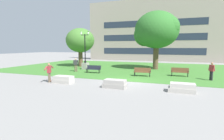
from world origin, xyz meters
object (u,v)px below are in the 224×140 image
at_px(concrete_block_center, 63,80).
at_px(concrete_block_right, 182,88).
at_px(concrete_block_left, 115,84).
at_px(park_bench_near_right, 94,69).
at_px(person_skateboarder, 49,71).
at_px(park_bench_far_left, 180,71).
at_px(person_bystander_near_lawn, 76,64).
at_px(park_bench_near_left, 142,71).
at_px(person_bystander_far_lawn, 212,70).
at_px(skateboard, 54,81).
at_px(lamp_post_right, 85,62).

xyz_separation_m(concrete_block_center, concrete_block_right, (9.71, 0.23, 0.00)).
relative_size(concrete_block_left, park_bench_near_right, 0.99).
bearing_deg(park_bench_near_right, concrete_block_right, -31.54).
relative_size(concrete_block_right, person_skateboarder, 1.05).
relative_size(concrete_block_left, park_bench_far_left, 1.00).
bearing_deg(person_bystander_near_lawn, park_bench_near_right, -4.84).
bearing_deg(park_bench_near_right, park_bench_near_left, -3.61).
height_order(concrete_block_right, person_bystander_near_lawn, person_bystander_near_lawn).
xyz_separation_m(park_bench_near_right, park_bench_far_left, (9.81, 0.99, 0.00)).
distance_m(concrete_block_right, person_skateboarder, 11.12).
bearing_deg(person_bystander_far_lawn, skateboard, -156.51).
relative_size(skateboard, park_bench_far_left, 0.57).
relative_size(concrete_block_center, concrete_block_left, 1.00).
bearing_deg(concrete_block_left, park_bench_far_left, 56.79).
height_order(concrete_block_right, park_bench_near_left, park_bench_near_left).
bearing_deg(person_skateboarder, concrete_block_center, 5.26).
height_order(concrete_block_left, park_bench_far_left, park_bench_far_left).
bearing_deg(park_bench_far_left, person_skateboarder, -146.25).
bearing_deg(lamp_post_right, skateboard, -78.78).
xyz_separation_m(concrete_block_left, person_skateboarder, (-6.22, -0.00, 0.67)).
distance_m(concrete_block_center, skateboard, 0.97).
bearing_deg(park_bench_near_left, person_bystander_near_lawn, 176.02).
bearing_deg(concrete_block_right, concrete_block_center, -178.62).
height_order(person_skateboarder, park_bench_near_right, person_skateboarder).
relative_size(park_bench_near_left, park_bench_near_right, 1.01).
xyz_separation_m(lamp_post_right, person_bystander_near_lawn, (-0.00, -2.49, -0.10)).
xyz_separation_m(concrete_block_right, person_skateboarder, (-11.09, -0.36, 0.67)).
bearing_deg(person_bystander_far_lawn, lamp_post_right, 168.04).
height_order(skateboard, park_bench_near_left, park_bench_near_left).
bearing_deg(lamp_post_right, concrete_block_center, -73.07).
xyz_separation_m(person_skateboarder, park_bench_near_left, (7.26, 6.02, -0.44)).
xyz_separation_m(concrete_block_left, skateboard, (-5.79, 0.10, -0.22)).
xyz_separation_m(park_bench_far_left, person_bystander_far_lawn, (2.74, -1.48, 0.45)).
distance_m(person_skateboarder, park_bench_near_right, 6.54).
bearing_deg(person_bystander_near_lawn, concrete_block_left, -41.16).
height_order(concrete_block_center, concrete_block_right, same).
bearing_deg(person_bystander_far_lawn, park_bench_near_left, 178.99).
relative_size(concrete_block_center, park_bench_far_left, 1.00).
distance_m(park_bench_far_left, person_bystander_near_lawn, 12.44).
relative_size(person_skateboarder, skateboard, 1.65).
relative_size(park_bench_near_right, person_bystander_near_lawn, 1.07).
bearing_deg(person_skateboarder, lamp_post_right, 98.45).
height_order(person_skateboarder, person_bystander_far_lawn, person_bystander_far_lawn).
bearing_deg(park_bench_far_left, person_bystander_near_lawn, -176.47).
distance_m(park_bench_far_left, person_bystander_far_lawn, 3.15).
xyz_separation_m(concrete_block_left, lamp_post_right, (-7.57, 9.12, 0.77)).
bearing_deg(person_bystander_far_lawn, person_skateboarder, -156.82).
bearing_deg(concrete_block_left, person_skateboarder, -180.00).
bearing_deg(person_skateboarder, park_bench_near_left, 39.68).
bearing_deg(concrete_block_center, person_bystander_far_lawn, 24.96).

